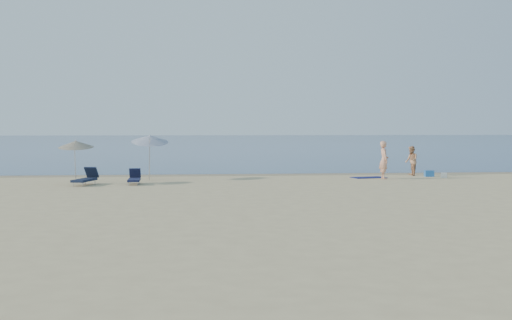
{
  "coord_description": "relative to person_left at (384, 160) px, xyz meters",
  "views": [
    {
      "loc": [
        -5.62,
        -16.03,
        2.69
      ],
      "look_at": [
        -2.54,
        16.0,
        1.0
      ],
      "focal_mm": 45.0,
      "sensor_mm": 36.0,
      "label": 1
    }
  ],
  "objects": [
    {
      "name": "umbrella_near",
      "position": [
        -11.88,
        0.56,
        1.1
      ],
      "size": [
        2.12,
        2.14,
        2.46
      ],
      "rotation": [
        0.0,
        0.0,
        0.15
      ],
      "color": "silver",
      "rests_on": "ground"
    },
    {
      "name": "person_right",
      "position": [
        2.17,
        2.08,
        -0.16
      ],
      "size": [
        0.65,
        0.82,
        1.62
      ],
      "primitive_type": "imported",
      "rotation": [
        0.0,
        0.0,
        -1.62
      ],
      "color": "tan",
      "rests_on": "ground"
    },
    {
      "name": "wet_sand_strip",
      "position": [
        -4.03,
        3.47,
        -0.97
      ],
      "size": [
        240.0,
        1.6,
        0.0
      ],
      "primitive_type": "cube",
      "color": "#847254",
      "rests_on": "ground"
    },
    {
      "name": "white_bag",
      "position": [
        3.32,
        0.33,
        -0.84
      ],
      "size": [
        0.39,
        0.37,
        0.26
      ],
      "primitive_type": "cube",
      "rotation": [
        0.0,
        0.0,
        -0.43
      ],
      "color": "white",
      "rests_on": "ground"
    },
    {
      "name": "sea",
      "position": [
        -4.03,
        84.07,
        -0.97
      ],
      "size": [
        240.0,
        160.0,
        0.01
      ],
      "primitive_type": "cube",
      "color": "#0D2250",
      "rests_on": "ground"
    },
    {
      "name": "lounger_left",
      "position": [
        -14.64,
        -2.0,
        -0.68
      ],
      "size": [
        1.04,
        1.9,
        0.8
      ],
      "rotation": [
        0.0,
        0.0,
        -0.26
      ],
      "color": "#121B33",
      "rests_on": "ground"
    },
    {
      "name": "person_left",
      "position": [
        0.0,
        0.0,
        0.0
      ],
      "size": [
        0.48,
        0.72,
        1.94
      ],
      "primitive_type": "imported",
      "rotation": [
        0.0,
        0.0,
        1.55
      ],
      "color": "tan",
      "rests_on": "ground"
    },
    {
      "name": "umbrella_far",
      "position": [
        -15.12,
        -1.65,
        0.9
      ],
      "size": [
        1.62,
        1.65,
        2.18
      ],
      "rotation": [
        0.0,
        0.0,
        -0.01
      ],
      "color": "silver",
      "rests_on": "ground"
    },
    {
      "name": "lounger_right",
      "position": [
        -12.45,
        -1.82,
        -0.71
      ],
      "size": [
        0.57,
        1.63,
        0.71
      ],
      "rotation": [
        0.0,
        0.0,
        0.03
      ],
      "color": "#161B3E",
      "rests_on": "ground"
    },
    {
      "name": "blue_cooler",
      "position": [
        2.87,
        1.26,
        -0.8
      ],
      "size": [
        0.5,
        0.37,
        0.34
      ],
      "primitive_type": "cube",
      "rotation": [
        0.0,
        0.0,
        -0.08
      ],
      "color": "#1F5DAC",
      "rests_on": "ground"
    },
    {
      "name": "beach_towel",
      "position": [
        -0.58,
        0.8,
        -0.96
      ],
      "size": [
        1.9,
        1.33,
        0.03
      ],
      "primitive_type": "cube",
      "rotation": [
        0.0,
        0.0,
        0.23
      ],
      "color": "#0E1248",
      "rests_on": "ground"
    },
    {
      "name": "ground",
      "position": [
        -4.03,
        -15.93,
        -0.97
      ],
      "size": [
        160.0,
        160.0,
        0.0
      ],
      "primitive_type": "plane",
      "color": "tan",
      "rests_on": "ground"
    }
  ]
}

